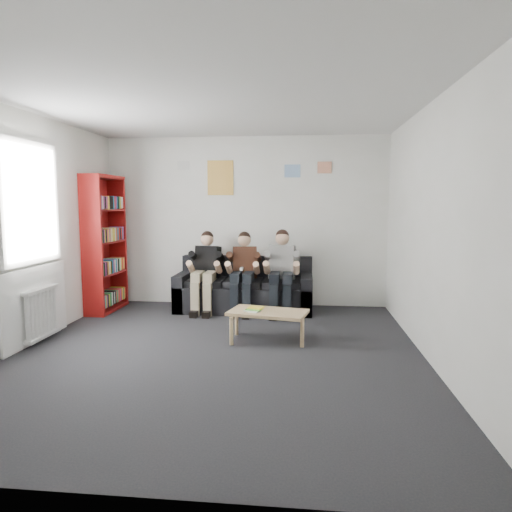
{
  "coord_description": "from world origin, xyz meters",
  "views": [
    {
      "loc": [
        0.94,
        -4.81,
        1.65
      ],
      "look_at": [
        0.3,
        1.3,
        0.93
      ],
      "focal_mm": 32.0,
      "sensor_mm": 36.0,
      "label": 1
    }
  ],
  "objects_px": {
    "bookshelf": "(106,244)",
    "coffee_table": "(268,315)",
    "person_right": "(282,272)",
    "sofa": "(245,291)",
    "person_left": "(205,272)",
    "person_middle": "(243,272)"
  },
  "relations": [
    {
      "from": "coffee_table",
      "to": "person_middle",
      "type": "bearing_deg",
      "value": 109.15
    },
    {
      "from": "sofa",
      "to": "person_middle",
      "type": "xyz_separation_m",
      "value": [
        0.0,
        -0.19,
        0.32
      ]
    },
    {
      "from": "person_right",
      "to": "person_middle",
      "type": "bearing_deg",
      "value": -172.17
    },
    {
      "from": "person_middle",
      "to": "coffee_table",
      "type": "bearing_deg",
      "value": -80.7
    },
    {
      "from": "person_right",
      "to": "bookshelf",
      "type": "bearing_deg",
      "value": -170.38
    },
    {
      "from": "coffee_table",
      "to": "person_right",
      "type": "relative_size",
      "value": 0.73
    },
    {
      "from": "coffee_table",
      "to": "person_left",
      "type": "xyz_separation_m",
      "value": [
        -1.06,
        1.4,
        0.29
      ]
    },
    {
      "from": "sofa",
      "to": "person_right",
      "type": "xyz_separation_m",
      "value": [
        0.58,
        -0.19,
        0.34
      ]
    },
    {
      "from": "person_left",
      "to": "bookshelf",
      "type": "bearing_deg",
      "value": -167.95
    },
    {
      "from": "sofa",
      "to": "person_middle",
      "type": "bearing_deg",
      "value": -90.0
    },
    {
      "from": "sofa",
      "to": "bookshelf",
      "type": "bearing_deg",
      "value": -172.76
    },
    {
      "from": "person_left",
      "to": "sofa",
      "type": "bearing_deg",
      "value": 27.39
    },
    {
      "from": "sofa",
      "to": "coffee_table",
      "type": "height_order",
      "value": "sofa"
    },
    {
      "from": "bookshelf",
      "to": "coffee_table",
      "type": "bearing_deg",
      "value": -26.1
    },
    {
      "from": "bookshelf",
      "to": "person_right",
      "type": "distance_m",
      "value": 2.72
    },
    {
      "from": "bookshelf",
      "to": "sofa",
      "type": "bearing_deg",
      "value": 8.18
    },
    {
      "from": "bookshelf",
      "to": "person_middle",
      "type": "bearing_deg",
      "value": 3.03
    },
    {
      "from": "coffee_table",
      "to": "person_left",
      "type": "relative_size",
      "value": 0.75
    },
    {
      "from": "coffee_table",
      "to": "bookshelf",
      "type": "bearing_deg",
      "value": 152.95
    },
    {
      "from": "bookshelf",
      "to": "person_left",
      "type": "xyz_separation_m",
      "value": [
        1.53,
        0.08,
        -0.42
      ]
    },
    {
      "from": "person_right",
      "to": "coffee_table",
      "type": "bearing_deg",
      "value": -85.76
    },
    {
      "from": "person_left",
      "to": "person_middle",
      "type": "distance_m",
      "value": 0.58
    }
  ]
}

